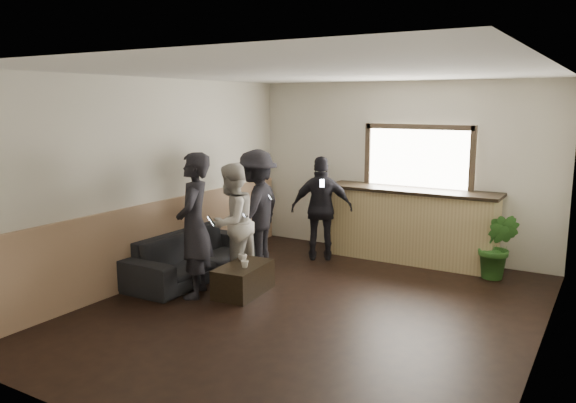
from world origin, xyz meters
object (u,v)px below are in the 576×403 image
Objects in this scene: sofa at (193,255)px; person_d at (322,208)px; potted_plant at (498,246)px; person_c at (257,209)px; coffee_table at (243,279)px; cup_b at (245,264)px; person_a at (194,225)px; cup_a at (242,257)px; bar_counter at (411,221)px; person_b at (232,223)px.

person_d is (1.15, 1.75, 0.50)m from sofa.
potted_plant is at bearing -61.81° from sofa.
coffee_table is at bearing 16.27° from person_c.
cup_b is 3.57m from potted_plant.
coffee_table is at bearing 58.49° from person_d.
cup_b is (1.12, -0.31, 0.11)m from sofa.
cup_a is at bearing 119.15° from person_a.
coffee_table is (1.04, -0.23, -0.13)m from sofa.
coffee_table is 0.48× the size of person_c.
cup_a is (-1.48, -2.47, -0.21)m from bar_counter.
potted_plant is at bearing 101.10° from person_c.
cup_a is at bearing 57.96° from person_b.
coffee_table is at bearing 134.52° from cup_b.
person_d is (0.04, 2.06, 0.39)m from cup_b.
cup_a is at bearing -142.94° from potted_plant.
coffee_table is at bearing -51.79° from cup_a.
cup_a is at bearing 54.15° from person_d.
person_d is at bearing 82.24° from cup_a.
potted_plant reaches higher than cup_a.
person_d is (0.61, 2.35, -0.11)m from person_a.
person_b is (-0.54, 0.46, 0.40)m from cup_b.
cup_b is (-1.27, -2.71, -0.21)m from bar_counter.
person_b is 1.01× the size of person_d.
cup_b is at bearing 50.27° from person_b.
coffee_table is (-1.35, -2.63, -0.45)m from bar_counter.
sofa is at bearing 167.67° from coffee_table.
person_a reaches higher than person_c.
bar_counter is 2.89m from person_b.
coffee_table is 8.90× the size of cup_b.
person_a reaches higher than cup_b.
sofa reaches higher than coffee_table.
person_b is at bearing 140.63° from coffee_table.
person_a is at bearing -123.68° from cup_a.
person_c is at bearing -141.00° from bar_counter.
person_d is (-2.60, -0.34, 0.34)m from potted_plant.
cup_a is at bearing -120.94° from bar_counter.
bar_counter is 2.99m from coffee_table.
person_d is at bearing 86.57° from coffee_table.
potted_plant is 2.65m from person_d.
person_a reaches higher than potted_plant.
person_d is at bearing -152.13° from bar_counter.
potted_plant is 0.58× the size of person_d.
coffee_table is at bearing -139.60° from potted_plant.
person_a reaches higher than cup_a.
bar_counter is 3.00m from cup_b.
potted_plant is at bearing 42.28° from cup_b.
cup_a is 1.87m from person_d.
cup_b is 0.06× the size of person_d.
sofa is at bearing -39.11° from person_c.
bar_counter is 27.81× the size of cup_b.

